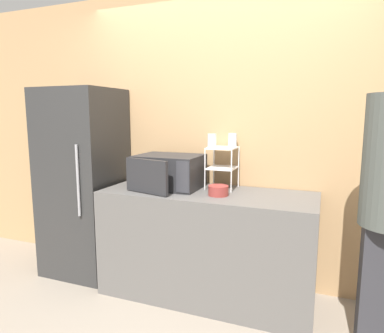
{
  "coord_description": "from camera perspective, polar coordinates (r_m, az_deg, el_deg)",
  "views": [
    {
      "loc": [
        0.87,
        -2.23,
        1.51
      ],
      "look_at": [
        -0.15,
        0.37,
        1.08
      ],
      "focal_mm": 32.0,
      "sensor_mm": 36.0,
      "label": 1
    }
  ],
  "objects": [
    {
      "name": "counter",
      "position": [
        2.91,
        2.5,
        -12.78
      ],
      "size": [
        1.72,
        0.67,
        0.88
      ],
      "color": "#595654",
      "rests_on": "ground_plane"
    },
    {
      "name": "ground_plane",
      "position": [
        2.83,
        0.06,
        -23.5
      ],
      "size": [
        12.0,
        12.0,
        0.0
      ],
      "primitive_type": "plane",
      "color": "gray"
    },
    {
      "name": "refrigerator",
      "position": [
        3.41,
        -17.59,
        -2.5
      ],
      "size": [
        0.67,
        0.64,
        1.74
      ],
      "color": "#2D2D2D",
      "rests_on": "ground_plane"
    },
    {
      "name": "microwave",
      "position": [
        2.92,
        -4.0,
        -0.85
      ],
      "size": [
        0.55,
        0.55,
        0.28
      ],
      "color": "#262628",
      "rests_on": "counter"
    },
    {
      "name": "glass_front_left",
      "position": [
        2.82,
        3.35,
        4.32
      ],
      "size": [
        0.07,
        0.07,
        0.12
      ],
      "color": "silver",
      "rests_on": "dish_rack"
    },
    {
      "name": "glass_back_right",
      "position": [
        2.93,
        6.77,
        4.43
      ],
      "size": [
        0.07,
        0.07,
        0.12
      ],
      "color": "silver",
      "rests_on": "dish_rack"
    },
    {
      "name": "dish_rack",
      "position": [
        2.89,
        5.07,
        1.28
      ],
      "size": [
        0.23,
        0.25,
        0.35
      ],
      "color": "white",
      "rests_on": "counter"
    },
    {
      "name": "wall_back",
      "position": [
        3.07,
        4.87,
        4.8
      ],
      "size": [
        8.0,
        0.06,
        2.6
      ],
      "color": "tan",
      "rests_on": "ground_plane"
    },
    {
      "name": "bowl",
      "position": [
        2.66,
        4.41,
        -4.03
      ],
      "size": [
        0.16,
        0.16,
        0.08
      ],
      "color": "maroon",
      "rests_on": "counter"
    }
  ]
}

